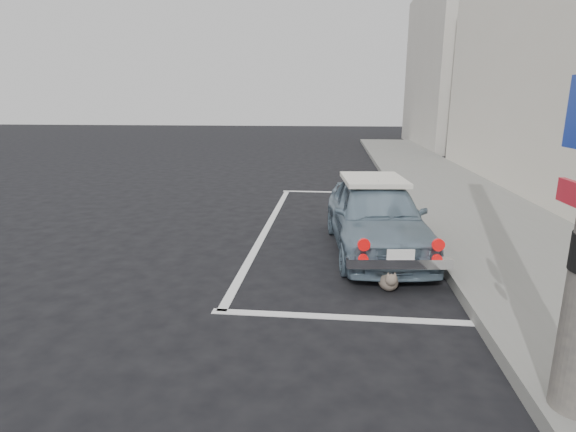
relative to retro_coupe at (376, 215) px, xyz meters
name	(u,v)px	position (x,y,z in m)	size (l,w,h in m)	color
ground	(305,297)	(-0.96, -1.84, -0.57)	(80.00, 80.00, 0.00)	black
sidewalk	(519,247)	(2.24, 0.16, -0.50)	(2.80, 40.00, 0.15)	slate
building_far	(455,67)	(5.39, 18.16, 3.43)	(3.50, 10.00, 8.00)	#B5AFA4
pline_rear	(348,318)	(-0.46, -2.34, -0.57)	(3.00, 0.12, 0.01)	silver
pline_front	(341,192)	(-0.46, 4.66, -0.57)	(3.00, 0.12, 0.01)	silver
pline_side	(268,227)	(-1.86, 1.16, -0.57)	(0.12, 7.00, 0.01)	silver
retro_coupe	(376,215)	(0.00, 0.00, 0.00)	(1.64, 3.44, 1.13)	gray
cat	(388,280)	(0.04, -1.54, -0.44)	(0.28, 0.56, 0.30)	#726357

